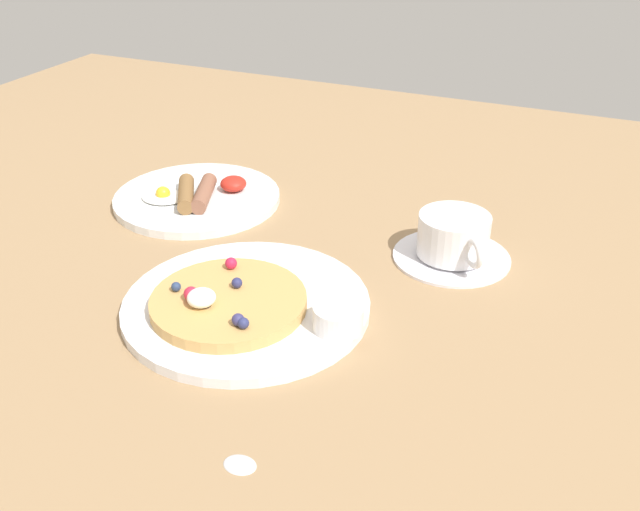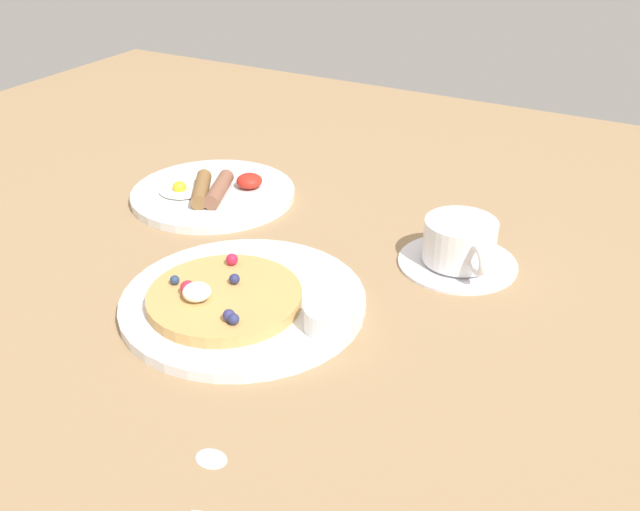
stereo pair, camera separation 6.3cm
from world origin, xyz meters
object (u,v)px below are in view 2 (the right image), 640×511
pancake_plate (244,301)px  breakfast_plate (213,194)px  coffee_saucer (457,262)px  teaspoon (199,499)px  syrup_ramekin (329,318)px  coffee_cup (460,240)px

pancake_plate → breakfast_plate: size_ratio=1.15×
coffee_saucer → teaspoon: coffee_saucer is taller
pancake_plate → breakfast_plate: bearing=132.7°
breakfast_plate → teaspoon: breakfast_plate is taller
syrup_ramekin → breakfast_plate: (-30.69, 22.08, -1.93)cm
syrup_ramekin → coffee_cup: (6.46, 20.65, 0.83)cm
syrup_ramekin → breakfast_plate: 37.86cm
coffee_saucer → coffee_cup: (0.09, -0.10, 2.98)cm
breakfast_plate → coffee_cup: 37.28cm
pancake_plate → teaspoon: size_ratio=1.66×
breakfast_plate → coffee_saucer: 37.08cm
pancake_plate → syrup_ramekin: (11.03, -0.76, 1.92)cm
pancake_plate → teaspoon: bearing=-63.0°
pancake_plate → coffee_cup: (17.48, 19.89, 2.76)cm
breakfast_plate → coffee_saucer: bearing=-2.0°
breakfast_plate → coffee_saucer: (37.06, -1.32, -0.22)cm
breakfast_plate → teaspoon: (32.03, -45.57, -0.34)cm
pancake_plate → teaspoon: (12.37, -24.25, -0.35)cm
coffee_cup → teaspoon: size_ratio=0.62×
syrup_ramekin → coffee_cup: size_ratio=0.52×
coffee_cup → teaspoon: coffee_cup is taller
syrup_ramekin → teaspoon: (1.34, -23.49, -2.27)cm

